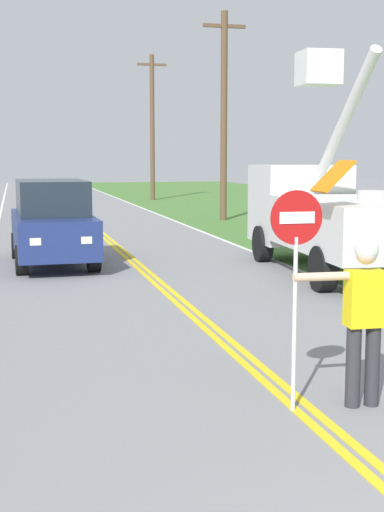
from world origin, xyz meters
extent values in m
cube|color=yellow|center=(-0.09, 20.00, 0.01)|extent=(0.11, 110.00, 0.01)
cube|color=yellow|center=(0.09, 20.00, 0.01)|extent=(0.11, 110.00, 0.01)
cube|color=silver|center=(3.60, 20.00, 0.01)|extent=(0.12, 110.00, 0.01)
cylinder|color=#2D2D33|center=(0.77, 4.50, 0.44)|extent=(0.16, 0.16, 0.88)
cylinder|color=#2D2D33|center=(0.55, 4.51, 0.44)|extent=(0.16, 0.16, 0.88)
cube|color=yellow|center=(0.66, 4.50, 1.18)|extent=(0.41, 0.26, 0.60)
cylinder|color=beige|center=(0.16, 4.52, 1.43)|extent=(0.60, 0.12, 0.09)
sphere|color=beige|center=(0.66, 4.50, 1.65)|extent=(0.22, 0.22, 0.22)
sphere|color=white|center=(0.66, 4.50, 1.70)|extent=(0.25, 0.25, 0.25)
cylinder|color=silver|center=(-0.12, 4.53, 0.92)|extent=(0.04, 0.04, 1.85)
cylinder|color=#B71414|center=(-0.12, 4.53, 2.05)|extent=(0.56, 0.03, 0.56)
cube|color=white|center=(-0.12, 4.52, 2.05)|extent=(0.38, 0.01, 0.12)
cube|color=silver|center=(4.09, 11.78, 1.21)|extent=(2.55, 4.72, 1.10)
cube|color=silver|center=(4.28, 15.23, 1.46)|extent=(2.31, 2.22, 2.00)
cube|color=#1E2833|center=(4.34, 16.26, 1.76)|extent=(1.98, 0.17, 0.90)
cylinder|color=silver|center=(4.04, 10.86, 1.88)|extent=(0.56, 0.56, 0.24)
cylinder|color=silver|center=(4.13, 12.45, 3.38)|extent=(0.42, 3.34, 2.93)
cube|color=white|center=(4.21, 14.03, 4.76)|extent=(0.95, 0.95, 0.80)
cube|color=orange|center=(2.81, 10.05, 2.31)|extent=(0.64, 0.83, 0.59)
cylinder|color=black|center=(3.24, 15.08, 0.46)|extent=(0.37, 0.94, 0.92)
cylinder|color=black|center=(5.30, 14.97, 0.46)|extent=(0.37, 0.94, 0.92)
cylinder|color=black|center=(3.01, 10.81, 0.46)|extent=(0.37, 0.94, 0.92)
cube|color=navy|center=(-2.03, 15.80, 0.80)|extent=(1.98, 4.65, 0.92)
cube|color=#1E2833|center=(-2.03, 15.80, 1.68)|extent=(1.71, 2.90, 0.84)
cube|color=#EAEACC|center=(-1.40, 13.54, 0.85)|extent=(0.24, 0.07, 0.16)
cube|color=#EAEACC|center=(-2.51, 13.50, 0.85)|extent=(0.24, 0.07, 0.16)
cylinder|color=black|center=(-1.16, 14.40, 0.34)|extent=(0.30, 0.69, 0.68)
cylinder|color=black|center=(-2.80, 14.35, 0.34)|extent=(0.30, 0.69, 0.68)
cylinder|color=black|center=(-1.25, 17.25, 0.34)|extent=(0.30, 0.69, 0.68)
cylinder|color=black|center=(-2.89, 17.20, 0.34)|extent=(0.30, 0.69, 0.68)
cylinder|color=brown|center=(5.71, 27.16, 4.31)|extent=(0.28, 0.28, 8.62)
cube|color=brown|center=(5.71, 27.16, 8.02)|extent=(1.80, 0.14, 0.14)
cylinder|color=brown|center=(5.53, 42.35, 4.45)|extent=(0.28, 0.28, 8.90)
cube|color=brown|center=(5.53, 42.35, 8.30)|extent=(1.80, 0.14, 0.14)
camera|label=1|loc=(-2.91, -2.34, 2.66)|focal=50.64mm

